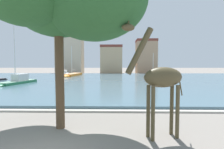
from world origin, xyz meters
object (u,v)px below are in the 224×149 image
Objects in this scene: sailboat_white at (158,76)px; sailboat_red at (153,75)px; giraffe_statue at (160,80)px; sailboat_green at (16,82)px; sailboat_orange at (71,75)px; sailboat_grey at (64,74)px.

sailboat_white is 0.82× the size of sailboat_red.
sailboat_green is at bearing 133.07° from giraffe_statue.
sailboat_red is at bearing 38.10° from sailboat_green.
sailboat_orange reaches higher than sailboat_white.
sailboat_red is 19.84m from sailboat_orange.
giraffe_statue is at bearing -101.54° from sailboat_red.
sailboat_green is (-23.33, -12.58, 0.02)m from sailboat_white.
sailboat_grey is at bearing 111.50° from giraffe_statue.
sailboat_green is 0.99× the size of sailboat_orange.
sailboat_grey is (-23.65, 11.91, -0.06)m from sailboat_white.
sailboat_orange is at bearing 166.84° from sailboat_white.
sailboat_grey is at bearing 153.27° from sailboat_white.
sailboat_red is (23.41, 18.36, 0.03)m from sailboat_green.
giraffe_statue is 36.41m from sailboat_red.
sailboat_red is (7.27, 35.63, -1.88)m from giraffe_statue.
sailboat_white is 20.26m from sailboat_orange.
sailboat_white is 26.48m from sailboat_grey.
sailboat_red is 24.50m from sailboat_grey.
sailboat_orange reaches higher than sailboat_red.
sailboat_green is 29.75m from sailboat_red.
sailboat_white is at bearing -26.73° from sailboat_grey.
sailboat_green is 17.57m from sailboat_orange.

